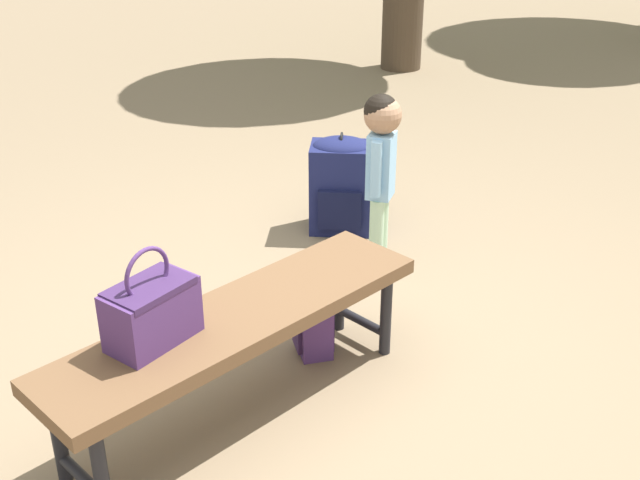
{
  "coord_description": "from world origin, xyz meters",
  "views": [
    {
      "loc": [
        -2.16,
        -1.96,
        2.03
      ],
      "look_at": [
        0.25,
        0.08,
        0.45
      ],
      "focal_mm": 44.66,
      "sensor_mm": 36.0,
      "label": 1
    }
  ],
  "objects_px": {
    "child_standing": "(381,155)",
    "backpack_large": "(341,182)",
    "park_bench": "(238,326)",
    "handbag": "(151,310)",
    "backpack_small": "(314,322)"
  },
  "relations": [
    {
      "from": "handbag",
      "to": "park_bench",
      "type": "bearing_deg",
      "value": -16.04
    },
    {
      "from": "park_bench",
      "to": "backpack_large",
      "type": "bearing_deg",
      "value": 25.74
    },
    {
      "from": "backpack_large",
      "to": "handbag",
      "type": "bearing_deg",
      "value": -160.71
    },
    {
      "from": "handbag",
      "to": "backpack_small",
      "type": "xyz_separation_m",
      "value": [
        0.81,
        -0.05,
        -0.42
      ]
    },
    {
      "from": "backpack_large",
      "to": "child_standing",
      "type": "bearing_deg",
      "value": -116.96
    },
    {
      "from": "park_bench",
      "to": "backpack_small",
      "type": "distance_m",
      "value": 0.55
    },
    {
      "from": "child_standing",
      "to": "backpack_small",
      "type": "relative_size",
      "value": 3.04
    },
    {
      "from": "handbag",
      "to": "backpack_small",
      "type": "height_order",
      "value": "handbag"
    },
    {
      "from": "park_bench",
      "to": "handbag",
      "type": "height_order",
      "value": "handbag"
    },
    {
      "from": "child_standing",
      "to": "park_bench",
      "type": "bearing_deg",
      "value": -166.57
    },
    {
      "from": "child_standing",
      "to": "backpack_small",
      "type": "xyz_separation_m",
      "value": [
        -0.84,
        -0.27,
        -0.47
      ]
    },
    {
      "from": "child_standing",
      "to": "backpack_small",
      "type": "distance_m",
      "value": 1.0
    },
    {
      "from": "park_bench",
      "to": "child_standing",
      "type": "relative_size",
      "value": 1.74
    },
    {
      "from": "backpack_large",
      "to": "backpack_small",
      "type": "distance_m",
      "value": 1.28
    },
    {
      "from": "child_standing",
      "to": "backpack_large",
      "type": "height_order",
      "value": "child_standing"
    }
  ]
}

